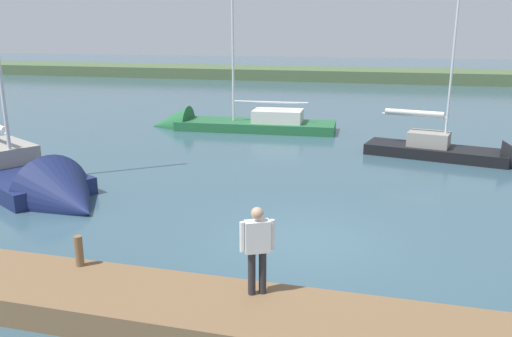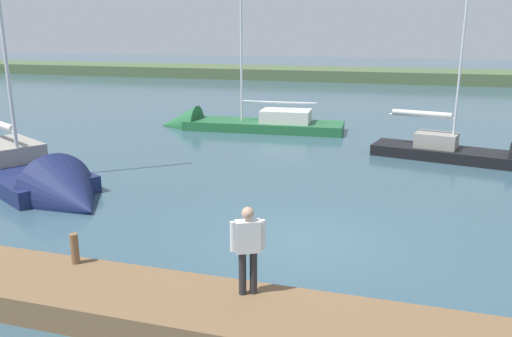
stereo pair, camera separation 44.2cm
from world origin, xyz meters
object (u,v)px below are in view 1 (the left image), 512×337
object	(u,v)px
mooring_post_far	(79,251)
sailboat_far_right	(30,183)
sailboat_behind_pier	(464,156)
person_on_dock	(257,245)
sailboat_near_dock	(227,127)

from	to	relation	value
mooring_post_far	sailboat_far_right	xyz separation A→B (m)	(5.74, -5.73, -0.65)
sailboat_behind_pier	sailboat_far_right	bearing A→B (deg)	-138.63
mooring_post_far	person_on_dock	distance (m)	3.90
person_on_dock	sailboat_behind_pier	bearing A→B (deg)	-47.51
sailboat_near_dock	person_on_dock	bearing A→B (deg)	106.16
sailboat_near_dock	person_on_dock	xyz separation A→B (m)	(-6.55, 18.38, 1.38)
sailboat_behind_pier	mooring_post_far	bearing A→B (deg)	-110.83
sailboat_behind_pier	person_on_dock	bearing A→B (deg)	-98.14
sailboat_behind_pier	person_on_dock	size ratio (longest dim) A/B	4.92
sailboat_far_right	sailboat_near_dock	world-z (taller)	sailboat_near_dock
sailboat_far_right	sailboat_behind_pier	bearing A→B (deg)	57.41
mooring_post_far	sailboat_behind_pier	xyz separation A→B (m)	(-9.17, -13.95, -0.69)
sailboat_near_dock	sailboat_far_right	bearing A→B (deg)	72.85
sailboat_near_dock	person_on_dock	distance (m)	19.56
mooring_post_far	sailboat_far_right	size ratio (longest dim) A/B	0.05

